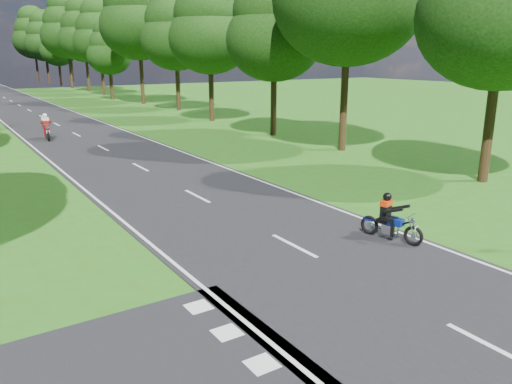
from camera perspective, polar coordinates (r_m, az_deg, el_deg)
ground at (r=12.56m, az=9.96°, el=-8.95°), size 160.00×160.00×0.00m
main_road at (r=59.05m, az=-25.42°, el=8.93°), size 7.00×140.00×0.02m
road_markings at (r=57.18m, az=-25.29°, el=8.80°), size 7.40×140.00×0.01m
treeline at (r=69.06m, az=-26.27°, el=16.46°), size 40.00×115.35×14.78m
rider_near_blue at (r=14.65m, az=15.26°, el=-2.76°), size 0.95×1.73×1.37m
rider_far_red at (r=33.97m, az=-22.85°, el=6.91°), size 0.83×1.99×1.62m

